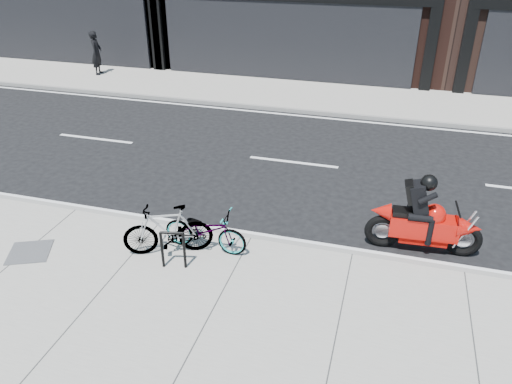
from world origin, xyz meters
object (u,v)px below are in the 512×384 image
(bike_rack, at_px, (173,247))
(bicycle_front, at_px, (205,230))
(motorcycle, at_px, (430,222))
(pedestrian, at_px, (97,53))
(utility_grate, at_px, (30,252))
(bicycle_rear, at_px, (168,230))

(bike_rack, relative_size, bicycle_front, 0.46)
(bicycle_front, height_order, motorcycle, motorcycle)
(motorcycle, relative_size, pedestrian, 1.27)
(bike_rack, relative_size, pedestrian, 0.44)
(bike_rack, height_order, pedestrian, pedestrian)
(pedestrian, distance_m, utility_grate, 13.00)
(bicycle_rear, bearing_deg, pedestrian, -166.37)
(bike_rack, bearing_deg, bicycle_rear, 124.98)
(bicycle_front, bearing_deg, motorcycle, -70.72)
(bicycle_rear, xyz_separation_m, utility_grate, (-2.56, -0.74, -0.49))
(bike_rack, bearing_deg, bicycle_front, 63.37)
(bicycle_front, height_order, utility_grate, bicycle_front)
(bicycle_rear, height_order, pedestrian, pedestrian)
(pedestrian, bearing_deg, bike_rack, -156.83)
(bicycle_front, distance_m, utility_grate, 3.38)
(bicycle_front, relative_size, bicycle_rear, 0.98)
(bike_rack, distance_m, pedestrian, 14.17)
(bicycle_rear, distance_m, motorcycle, 4.94)
(pedestrian, xyz_separation_m, utility_grate, (5.64, -11.68, -0.86))
(utility_grate, bearing_deg, bike_rack, 6.91)
(motorcycle, distance_m, pedestrian, 15.92)
(motorcycle, bearing_deg, utility_grate, -165.73)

